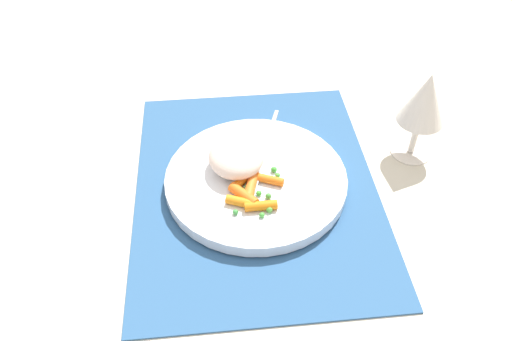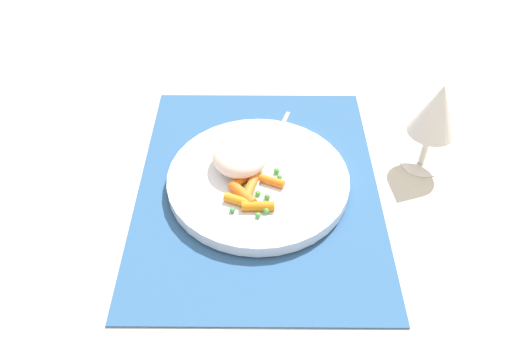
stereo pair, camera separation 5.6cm
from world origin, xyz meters
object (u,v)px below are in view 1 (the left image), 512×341
object	(u,v)px
carrot_portion	(251,191)
plate	(256,180)
rice_mound	(236,157)
fork	(260,162)
wine_glass	(425,101)

from	to	relation	value
carrot_portion	plate	bearing A→B (deg)	163.94
plate	rice_mound	size ratio (longest dim) A/B	2.98
carrot_portion	fork	world-z (taller)	carrot_portion
plate	wine_glass	distance (m)	0.28
plate	carrot_portion	xyz separation A→B (m)	(0.04, -0.01, 0.02)
rice_mound	fork	world-z (taller)	rice_mound
fork	wine_glass	world-z (taller)	wine_glass
plate	fork	bearing A→B (deg)	161.05
fork	plate	bearing A→B (deg)	-18.95
plate	carrot_portion	size ratio (longest dim) A/B	3.06
fork	wine_glass	xyz separation A→B (m)	(-0.03, 0.25, 0.07)
rice_mound	carrot_portion	bearing A→B (deg)	15.26
rice_mound	fork	distance (m)	0.04
rice_mound	wine_glass	distance (m)	0.29
wine_glass	plate	bearing A→B (deg)	-78.36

